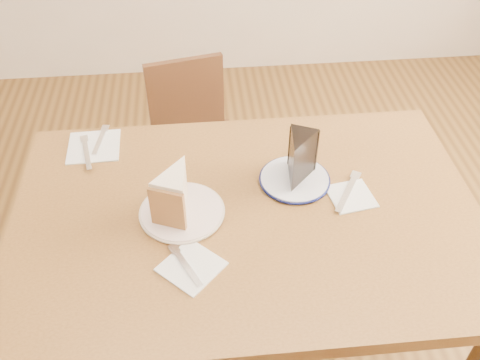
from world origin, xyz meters
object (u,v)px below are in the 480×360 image
at_px(table, 247,238).
at_px(carrot_cake, 178,191).
at_px(plate_navy, 295,179).
at_px(chocolate_cake, 298,161).
at_px(chair_far, 195,145).
at_px(plate_cream, 182,212).

distance_m(table, carrot_cake, 0.24).
bearing_deg(plate_navy, chocolate_cake, -61.67).
relative_size(chair_far, carrot_cake, 6.00).
relative_size(table, plate_cream, 5.78).
bearing_deg(plate_navy, carrot_cake, -165.11).
height_order(plate_navy, carrot_cake, carrot_cake).
relative_size(table, chair_far, 1.66).
height_order(plate_cream, carrot_cake, carrot_cake).
bearing_deg(plate_navy, chair_far, 113.15).
distance_m(table, plate_navy, 0.20).
relative_size(plate_cream, plate_navy, 1.13).
distance_m(table, plate_cream, 0.20).
xyz_separation_m(chair_far, chocolate_cake, (0.27, -0.63, 0.42)).
xyz_separation_m(plate_navy, chocolate_cake, (0.00, -0.01, 0.07)).
distance_m(plate_cream, plate_navy, 0.32).
relative_size(carrot_cake, chocolate_cake, 0.95).
height_order(table, chocolate_cake, chocolate_cake).
bearing_deg(carrot_cake, plate_cream, -37.38).
bearing_deg(table, chocolate_cake, 34.83).
xyz_separation_m(plate_cream, chocolate_cake, (0.31, 0.09, 0.07)).
bearing_deg(carrot_cake, chair_far, 108.81).
distance_m(plate_cream, carrot_cake, 0.06).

